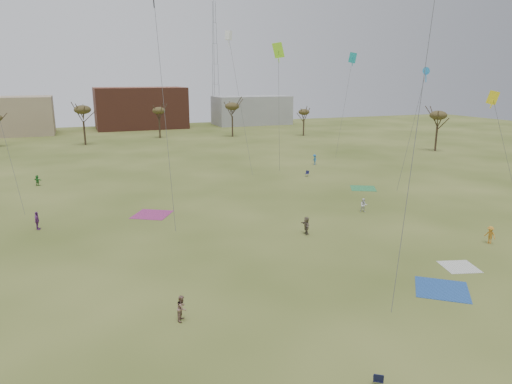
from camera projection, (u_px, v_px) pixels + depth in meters
name	position (u px, v px, depth m)	size (l,w,h in m)	color
ground	(323.00, 315.00, 30.29)	(260.00, 260.00, 0.00)	#3A4A17
spectator_fore_b	(182.00, 308.00, 29.44)	(0.83, 0.64, 1.70)	#836153
spectator_fore_c	(306.00, 225.00, 45.63)	(1.64, 0.52, 1.77)	brown
flyer_mid_b	(490.00, 235.00, 43.08)	(1.07, 0.62, 1.66)	#C47F24
spectator_mid_d	(37.00, 221.00, 46.94)	(1.10, 0.46, 1.88)	#7B3888
spectator_mid_e	(364.00, 205.00, 53.12)	(0.77, 0.60, 1.59)	silver
flyer_far_a	(37.00, 180.00, 66.00)	(1.40, 0.45, 1.51)	#2A802E
flyer_far_c	(315.00, 159.00, 81.81)	(1.17, 0.67, 1.81)	#22609C
blanket_blue	(442.00, 289.00, 33.88)	(3.68, 3.68, 0.03)	#234E9A
blanket_cream	(459.00, 267.00, 37.89)	(2.66, 2.66, 0.03)	beige
blanket_plum	(152.00, 215.00, 52.25)	(3.84, 3.84, 0.03)	#972E6D
blanket_olive	(363.00, 188.00, 64.50)	(3.37, 3.37, 0.03)	#2F8347
camp_chair_center	(378.00, 382.00, 23.21)	(0.72, 0.73, 0.87)	#131736
camp_chair_right	(307.00, 175.00, 72.27)	(0.74, 0.74, 0.87)	#15173C
kites_aloft	(213.00, 42.00, 46.92)	(71.74, 58.95, 23.27)	red
tree_line	(129.00, 115.00, 99.04)	(117.44, 49.32, 8.91)	#3A2B1E
building_brick	(140.00, 108.00, 139.01)	(26.00, 16.00, 12.00)	brown
building_grey	(252.00, 110.00, 149.94)	(24.00, 12.00, 9.00)	gray
radio_tower	(215.00, 63.00, 149.16)	(1.51, 1.72, 41.00)	#9EA3A8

